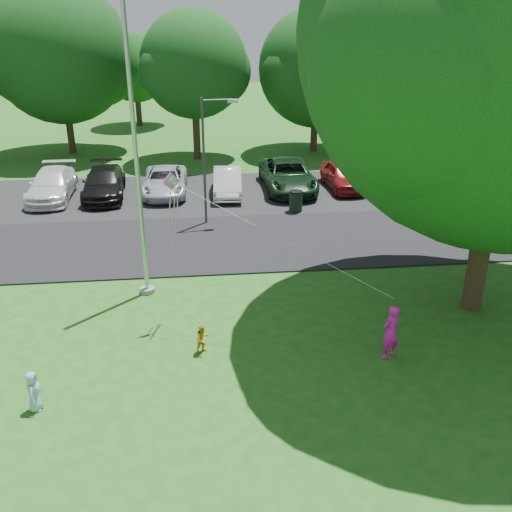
{
  "coord_description": "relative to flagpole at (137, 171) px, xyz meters",
  "views": [
    {
      "loc": [
        -1.71,
        -12.3,
        8.88
      ],
      "look_at": [
        0.05,
        4.0,
        1.6
      ],
      "focal_mm": 40.0,
      "sensor_mm": 36.0,
      "label": 1
    }
  ],
  "objects": [
    {
      "name": "flagpole",
      "position": [
        0.0,
        0.0,
        0.0
      ],
      "size": [
        0.5,
        0.5,
        10.0
      ],
      "color": "#B7BABF",
      "rests_on": "ground"
    },
    {
      "name": "kite",
      "position": [
        1.28,
        -1.95,
        -0.32
      ],
      "size": [
        5.97,
        2.98,
        2.82
      ],
      "rotation": [
        0.0,
        0.0,
        0.42
      ],
      "color": "pink",
      "rests_on": "ground"
    },
    {
      "name": "child_blue",
      "position": [
        -2.25,
        -5.83,
        -3.65
      ],
      "size": [
        0.33,
        0.51,
        1.04
      ],
      "primitive_type": "imported",
      "rotation": [
        0.0,
        0.0,
        1.56
      ],
      "color": "#88B9D1",
      "rests_on": "ground"
    },
    {
      "name": "woman",
      "position": [
        6.81,
        -4.59,
        -3.37
      ],
      "size": [
        0.69,
        0.62,
        1.59
      ],
      "primitive_type": "imported",
      "rotation": [
        0.0,
        0.0,
        3.67
      ],
      "color": "#E21EAA",
      "rests_on": "ground"
    },
    {
      "name": "street_lamp",
      "position": [
        2.35,
        6.35,
        -0.9
      ],
      "size": [
        1.53,
        0.31,
        5.43
      ],
      "rotation": [
        0.0,
        0.0,
        0.11
      ],
      "color": "#3F3F44",
      "rests_on": "ground"
    },
    {
      "name": "trash_can",
      "position": [
        6.3,
        7.36,
        -3.64
      ],
      "size": [
        0.65,
        0.65,
        1.04
      ],
      "rotation": [
        0.0,
        0.0,
        -0.27
      ],
      "color": "black",
      "rests_on": "ground"
    },
    {
      "name": "ground",
      "position": [
        3.5,
        -5.0,
        -4.17
      ],
      "size": [
        120.0,
        120.0,
        0.0
      ],
      "primitive_type": "plane",
      "color": "#1F5A17",
      "rests_on": "ground"
    },
    {
      "name": "park_road",
      "position": [
        3.5,
        4.0,
        -4.14
      ],
      "size": [
        60.0,
        6.0,
        0.06
      ],
      "primitive_type": "cube",
      "color": "black",
      "rests_on": "ground"
    },
    {
      "name": "parked_cars",
      "position": [
        2.93,
        10.62,
        -3.41
      ],
      "size": [
        19.82,
        5.39,
        1.49
      ],
      "color": "silver",
      "rests_on": "ground"
    },
    {
      "name": "horizon_trees",
      "position": [
        7.56,
        28.88,
        0.14
      ],
      "size": [
        77.46,
        7.2,
        7.02
      ],
      "color": "#332316",
      "rests_on": "ground"
    },
    {
      "name": "parking_strip",
      "position": [
        3.5,
        10.5,
        -4.14
      ],
      "size": [
        42.0,
        7.0,
        0.06
      ],
      "primitive_type": "cube",
      "color": "black",
      "rests_on": "ground"
    },
    {
      "name": "child_yellow",
      "position": [
        1.78,
        -3.82,
        -3.72
      ],
      "size": [
        0.54,
        0.51,
        0.88
      ],
      "primitive_type": "imported",
      "rotation": [
        0.0,
        0.0,
        0.54
      ],
      "color": "gold",
      "rests_on": "ground"
    },
    {
      "name": "tree_row",
      "position": [
        5.09,
        19.23,
        1.55
      ],
      "size": [
        64.35,
        11.94,
        10.88
      ],
      "color": "#332316",
      "rests_on": "ground"
    }
  ]
}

